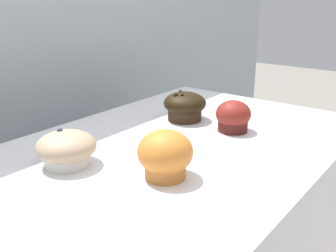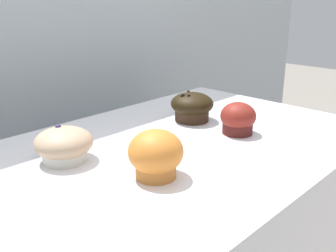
{
  "view_description": "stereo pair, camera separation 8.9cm",
  "coord_description": "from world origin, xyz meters",
  "px_view_note": "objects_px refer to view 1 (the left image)",
  "views": [
    {
      "loc": [
        -0.67,
        -0.5,
        1.22
      ],
      "look_at": [
        -0.0,
        0.01,
        0.93
      ],
      "focal_mm": 42.0,
      "sensor_mm": 36.0,
      "label": 1
    },
    {
      "loc": [
        -0.61,
        -0.57,
        1.22
      ],
      "look_at": [
        -0.0,
        0.01,
        0.93
      ],
      "focal_mm": 42.0,
      "sensor_mm": 36.0,
      "label": 2
    }
  ],
  "objects_px": {
    "muffin_front_center": "(165,155)",
    "muffin_front_left": "(233,117)",
    "muffin_back_right": "(185,106)",
    "muffin_back_left": "(67,149)"
  },
  "relations": [
    {
      "from": "muffin_back_left",
      "to": "muffin_front_left",
      "type": "distance_m",
      "value": 0.42
    },
    {
      "from": "muffin_front_center",
      "to": "muffin_back_right",
      "type": "xyz_separation_m",
      "value": [
        0.31,
        0.17,
        -0.01
      ]
    },
    {
      "from": "muffin_front_left",
      "to": "muffin_front_center",
      "type": "bearing_deg",
      "value": -175.2
    },
    {
      "from": "muffin_front_center",
      "to": "muffin_front_left",
      "type": "bearing_deg",
      "value": 4.8
    },
    {
      "from": "muffin_back_right",
      "to": "muffin_back_left",
      "type": "bearing_deg",
      "value": 177.69
    },
    {
      "from": "muffin_back_right",
      "to": "muffin_front_left",
      "type": "bearing_deg",
      "value": -90.51
    },
    {
      "from": "muffin_front_center",
      "to": "muffin_back_left",
      "type": "height_order",
      "value": "muffin_front_center"
    },
    {
      "from": "muffin_front_center",
      "to": "muffin_front_left",
      "type": "xyz_separation_m",
      "value": [
        0.31,
        0.03,
        -0.01
      ]
    },
    {
      "from": "muffin_back_left",
      "to": "muffin_back_right",
      "type": "bearing_deg",
      "value": -2.31
    },
    {
      "from": "muffin_back_left",
      "to": "muffin_front_left",
      "type": "height_order",
      "value": "muffin_front_left"
    }
  ]
}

